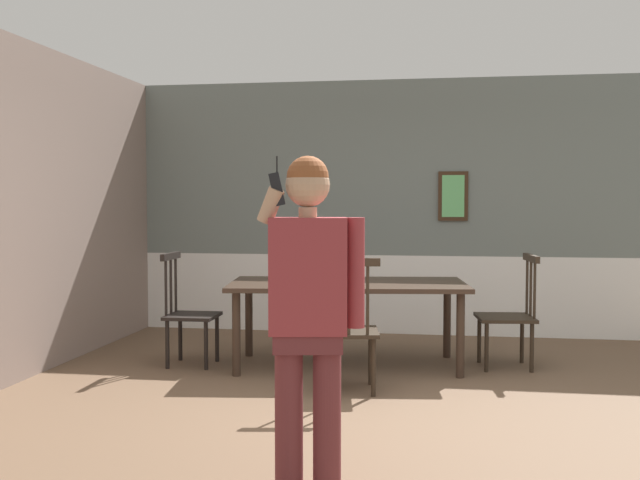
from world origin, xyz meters
name	(u,v)px	position (x,y,z in m)	size (l,w,h in m)	color
ground_plane	(373,416)	(0.00, 0.00, 0.00)	(7.19, 7.19, 0.00)	brown
room_back_partition	(400,212)	(0.00, 3.27, 1.34)	(5.92, 0.17, 2.78)	slate
dining_table	(348,290)	(-0.36, 1.51, 0.67)	(2.17, 1.26, 0.74)	#38281E
chair_near_window	(510,314)	(1.05, 1.69, 0.47)	(0.53, 0.53, 0.99)	#2D2319
chair_by_doorway	(348,328)	(-0.25, 0.62, 0.49)	(0.52, 0.52, 1.04)	#2D2319
chair_at_table_head	(188,312)	(-1.77, 1.34, 0.47)	(0.44, 0.44, 1.00)	black
person_figure	(309,302)	(-0.20, -1.41, 0.96)	(0.53, 0.27, 1.68)	brown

